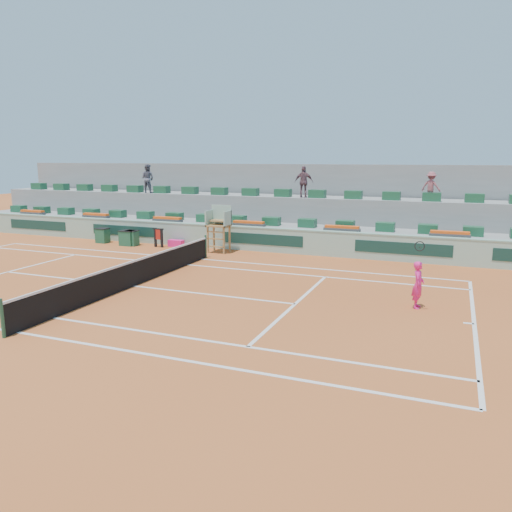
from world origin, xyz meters
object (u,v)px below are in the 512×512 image
object	(u,v)px
player_bag	(176,243)
tennis_player	(418,284)
drink_cooler_a	(132,238)
umpire_chair	(219,222)

from	to	relation	value
player_bag	tennis_player	xyz separation A→B (m)	(13.08, -6.92, 0.59)
player_bag	drink_cooler_a	distance (m)	2.53
player_bag	tennis_player	bearing A→B (deg)	-27.89
drink_cooler_a	tennis_player	world-z (taller)	tennis_player
umpire_chair	drink_cooler_a	world-z (taller)	umpire_chair
player_bag	tennis_player	world-z (taller)	tennis_player
umpire_chair	tennis_player	size ratio (longest dim) A/B	1.05
player_bag	drink_cooler_a	bearing A→B (deg)	-166.77
player_bag	umpire_chair	bearing A→B (deg)	-9.82
player_bag	drink_cooler_a	world-z (taller)	drink_cooler_a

